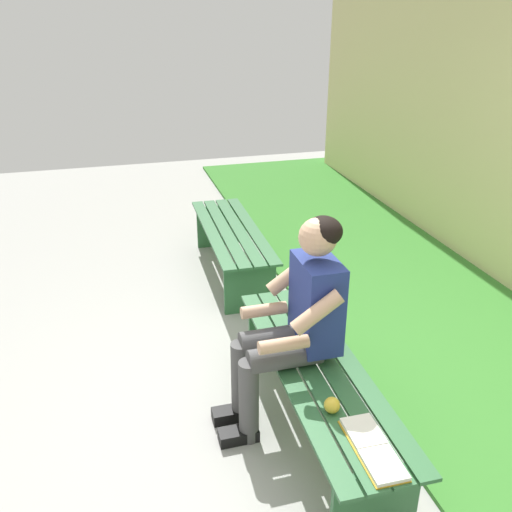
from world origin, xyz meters
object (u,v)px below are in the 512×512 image
Objects in this scene: person_seated at (295,318)px; apple at (332,405)px; bench_far at (232,240)px; book_open at (373,448)px; bench_near at (318,381)px.

apple is at bearing -177.03° from person_seated.
book_open is at bearing -179.92° from bench_far.
person_seated reaches higher than bench_far.
apple is at bearing 168.49° from bench_near.
bench_near is 0.66m from book_open.
person_seated is 0.81m from book_open.
person_seated is at bearing 177.05° from bench_far.
apple is at bearing 178.24° from bench_far.
book_open is at bearing -172.34° from person_seated.
bench_far is (2.05, 0.00, -0.01)m from bench_near.
apple reaches higher than bench_near.
bench_far is at bearing -1.76° from apple.
apple reaches higher than book_open.
person_seated is (-1.93, 0.10, 0.35)m from bench_far.
bench_near is at bearing -140.48° from person_seated.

